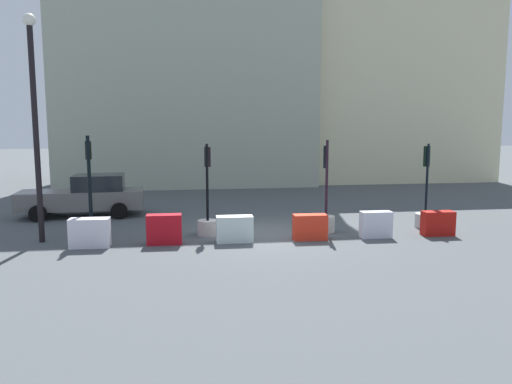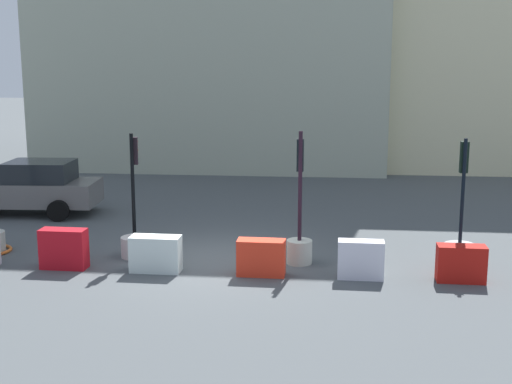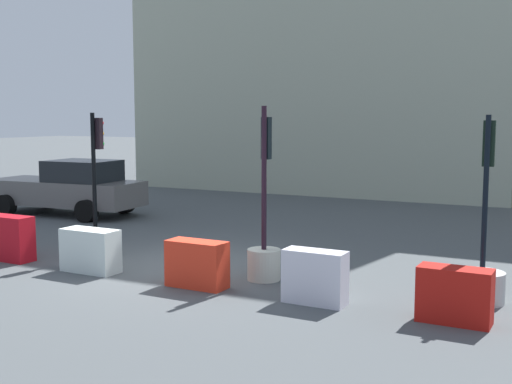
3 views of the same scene
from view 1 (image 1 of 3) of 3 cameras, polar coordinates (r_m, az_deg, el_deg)
name	(u,v)px [view 1 (image 1 of 3)]	position (r m, az deg, el deg)	size (l,w,h in m)	color
ground_plane	(267,234)	(16.14, 1.30, -4.80)	(120.00, 120.00, 0.00)	#4B5053
traffic_light_0	(91,224)	(16.21, -18.32, -3.54)	(0.98, 0.98, 3.18)	#B7B6AC
traffic_light_1	(208,219)	(15.90, -5.55, -3.08)	(0.65, 0.65, 2.91)	beige
traffic_light_2	(326,215)	(16.41, 8.01, -2.64)	(0.58, 0.58, 3.01)	beige
traffic_light_3	(425,213)	(18.00, 18.82, -2.30)	(0.69, 0.69, 2.86)	#AFADAD
construction_barrier_0	(90,233)	(15.09, -18.49, -4.46)	(1.13, 0.49, 0.84)	silver
construction_barrier_1	(164,229)	(14.92, -10.46, -4.23)	(1.02, 0.44, 0.89)	#B7101B
construction_barrier_2	(235,229)	(14.97, -2.47, -4.26)	(1.10, 0.49, 0.79)	silver
construction_barrier_3	(310,227)	(15.34, 6.20, -4.02)	(1.03, 0.45, 0.78)	red
construction_barrier_4	(376,224)	(15.99, 13.56, -3.64)	(0.97, 0.41, 0.82)	silver
construction_barrier_5	(438,223)	(16.87, 20.10, -3.39)	(1.00, 0.44, 0.78)	#B01610
car_grey_saloon	(86,196)	(20.21, -18.92, -0.44)	(4.68, 2.23, 1.59)	slate
building_main_facade	(187,47)	(31.61, -7.96, 16.11)	(14.91, 9.16, 16.22)	#A8AF98
building_corner_block	(386,89)	(33.96, 14.63, 11.33)	(12.34, 7.43, 11.51)	beige
street_lamp_post	(35,112)	(15.98, -24.01, 8.32)	(0.36, 0.36, 6.63)	black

